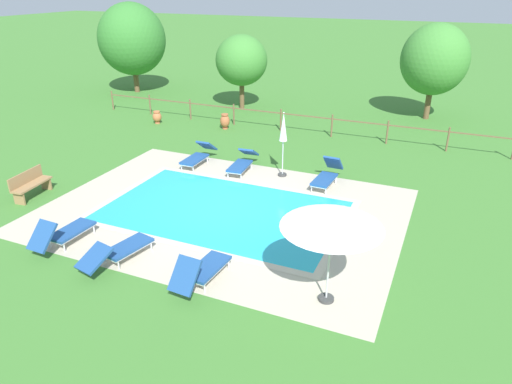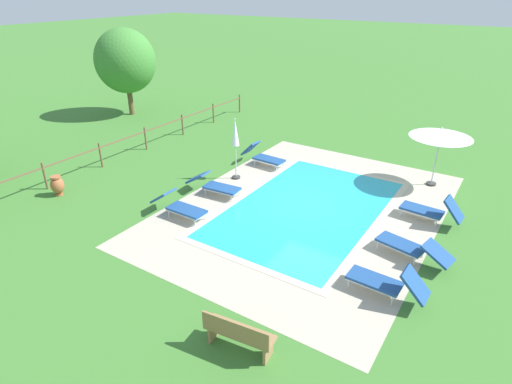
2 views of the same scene
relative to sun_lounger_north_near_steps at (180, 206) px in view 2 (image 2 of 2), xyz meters
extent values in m
plane|color=#3D752D|center=(2.75, -3.25, -0.37)|extent=(160.00, 160.00, 0.00)
cube|color=#B2A893|center=(2.75, -3.25, -0.37)|extent=(10.98, 8.13, 0.01)
cube|color=#23A8C1|center=(2.75, -3.25, -0.36)|extent=(7.28, 4.44, 0.01)
cube|color=#C0B59F|center=(2.75, -0.91, -0.36)|extent=(7.76, 0.24, 0.01)
cube|color=#C0B59F|center=(2.75, -5.59, -0.36)|extent=(7.76, 0.24, 0.01)
cube|color=#C0B59F|center=(6.51, -3.25, -0.36)|extent=(0.24, 4.44, 0.01)
cube|color=#C0B59F|center=(-1.01, -3.25, -0.36)|extent=(0.24, 4.44, 0.01)
cube|color=navy|center=(0.00, -0.29, -0.05)|extent=(0.60, 1.30, 0.07)
cube|color=navy|center=(0.00, 0.70, 0.19)|extent=(0.60, 0.73, 0.54)
cube|color=silver|center=(0.00, -0.29, -0.11)|extent=(0.57, 1.27, 0.04)
cylinder|color=silver|center=(0.25, -0.84, -0.23)|extent=(0.04, 0.04, 0.28)
cylinder|color=silver|center=(-0.26, -0.84, -0.23)|extent=(0.04, 0.04, 0.28)
cylinder|color=silver|center=(0.26, 0.26, -0.23)|extent=(0.04, 0.04, 0.28)
cylinder|color=silver|center=(-0.25, 0.26, -0.23)|extent=(0.04, 0.04, 0.28)
cube|color=navy|center=(-0.25, -6.56, -0.05)|extent=(0.65, 1.32, 0.07)
cube|color=navy|center=(-0.29, -7.51, 0.24)|extent=(0.62, 0.67, 0.64)
cube|color=silver|center=(-0.25, -6.56, -0.11)|extent=(0.62, 1.30, 0.04)
cylinder|color=silver|center=(-0.48, -6.00, -0.23)|extent=(0.04, 0.04, 0.28)
cylinder|color=silver|center=(0.03, -6.02, -0.23)|extent=(0.04, 0.04, 0.28)
cylinder|color=silver|center=(-0.52, -7.10, -0.23)|extent=(0.04, 0.04, 0.28)
cylinder|color=silver|center=(-0.01, -7.12, -0.23)|extent=(0.04, 0.04, 0.28)
cube|color=navy|center=(5.17, -0.26, -0.05)|extent=(0.67, 1.33, 0.07)
cube|color=navy|center=(5.22, 0.69, 0.24)|extent=(0.63, 0.68, 0.64)
cube|color=silver|center=(5.17, -0.26, -0.11)|extent=(0.64, 1.30, 0.04)
cylinder|color=silver|center=(5.39, -0.82, -0.23)|extent=(0.04, 0.04, 0.28)
cylinder|color=silver|center=(4.89, -0.79, -0.23)|extent=(0.04, 0.04, 0.28)
cylinder|color=silver|center=(5.46, 0.28, -0.23)|extent=(0.04, 0.04, 0.28)
cylinder|color=silver|center=(4.95, 0.31, -0.23)|extent=(0.04, 0.04, 0.28)
cube|color=navy|center=(4.09, -6.65, -0.05)|extent=(0.69, 1.34, 0.07)
cube|color=navy|center=(4.03, -7.58, 0.26)|extent=(0.64, 0.64, 0.68)
cube|color=silver|center=(4.09, -6.65, -0.11)|extent=(0.66, 1.31, 0.04)
cylinder|color=silver|center=(3.88, -6.09, -0.23)|extent=(0.04, 0.04, 0.28)
cylinder|color=silver|center=(4.39, -6.12, -0.23)|extent=(0.04, 0.04, 0.28)
cylinder|color=silver|center=(3.80, -7.19, -0.23)|extent=(0.04, 0.04, 0.28)
cylinder|color=silver|center=(4.31, -7.22, -0.23)|extent=(0.04, 0.04, 0.28)
cube|color=navy|center=(1.92, -0.26, -0.05)|extent=(0.70, 1.34, 0.07)
cube|color=navy|center=(1.84, 0.75, 0.16)|extent=(0.66, 0.81, 0.48)
cube|color=silver|center=(1.92, -0.26, -0.11)|extent=(0.67, 1.32, 0.04)
cylinder|color=silver|center=(2.22, -0.79, -0.23)|extent=(0.04, 0.04, 0.28)
cylinder|color=silver|center=(1.71, -0.83, -0.23)|extent=(0.04, 0.04, 0.28)
cylinder|color=silver|center=(2.13, 0.31, -0.23)|extent=(0.04, 0.04, 0.28)
cylinder|color=silver|center=(1.62, 0.27, -0.23)|extent=(0.04, 0.04, 0.28)
cube|color=navy|center=(1.73, -6.64, -0.05)|extent=(0.85, 1.39, 0.07)
cube|color=navy|center=(1.52, -7.65, 0.13)|extent=(0.75, 0.90, 0.42)
cube|color=silver|center=(1.73, -6.64, -0.11)|extent=(0.82, 1.36, 0.04)
cylinder|color=silver|center=(1.59, -6.05, -0.23)|extent=(0.04, 0.04, 0.28)
cylinder|color=silver|center=(2.09, -6.15, -0.23)|extent=(0.04, 0.04, 0.28)
cylinder|color=silver|center=(1.37, -7.13, -0.23)|extent=(0.04, 0.04, 0.28)
cylinder|color=silver|center=(1.86, -7.24, -0.23)|extent=(0.04, 0.04, 0.28)
cylinder|color=#383838|center=(6.97, -6.36, -0.33)|extent=(0.36, 0.36, 0.08)
cylinder|color=#B2B5B7|center=(6.97, -6.36, 0.73)|extent=(0.04, 0.04, 2.19)
cone|color=white|center=(6.97, -6.36, 1.68)|extent=(2.21, 2.21, 0.32)
sphere|color=white|center=(6.97, -6.36, 1.85)|extent=(0.06, 0.06, 0.06)
cylinder|color=#383838|center=(3.45, 0.20, -0.33)|extent=(0.32, 0.32, 0.08)
cylinder|color=#B2B5B7|center=(3.45, 0.20, 0.31)|extent=(0.04, 0.04, 1.36)
cone|color=white|center=(3.45, 0.20, 1.50)|extent=(0.29, 0.29, 1.01)
sphere|color=white|center=(3.45, 0.20, 2.02)|extent=(0.05, 0.05, 0.05)
cube|color=#937047|center=(-3.54, -4.84, 0.07)|extent=(0.61, 1.54, 0.06)
cube|color=#937047|center=(-3.74, -4.87, 0.30)|extent=(0.23, 1.50, 0.40)
cube|color=#937047|center=(-3.62, -4.21, -0.16)|extent=(0.40, 0.11, 0.41)
cube|color=#937047|center=(-3.47, -5.48, -0.16)|extent=(0.40, 0.11, 0.41)
cylinder|color=#A85B38|center=(-1.21, 4.70, -0.33)|extent=(0.26, 0.26, 0.08)
ellipsoid|color=#A85B38|center=(-1.21, 4.70, 0.03)|extent=(0.46, 0.46, 0.63)
cylinder|color=#A85B38|center=(-1.21, 4.70, 0.34)|extent=(0.35, 0.35, 0.06)
cylinder|color=brown|center=(-1.14, 5.53, 0.16)|extent=(0.08, 0.08, 1.05)
cylinder|color=brown|center=(1.37, 5.53, 0.16)|extent=(0.08, 0.08, 1.05)
cylinder|color=brown|center=(3.87, 5.53, 0.16)|extent=(0.08, 0.08, 1.05)
cylinder|color=brown|center=(6.37, 5.53, 0.16)|extent=(0.08, 0.08, 1.05)
cylinder|color=brown|center=(8.87, 5.53, 0.16)|extent=(0.08, 0.08, 1.05)
cylinder|color=brown|center=(11.37, 5.53, 0.16)|extent=(0.08, 0.08, 1.05)
cube|color=brown|center=(1.37, 5.53, 0.48)|extent=(20.01, 0.05, 0.05)
cylinder|color=brown|center=(7.59, 10.56, 0.48)|extent=(0.29, 0.29, 1.71)
ellipsoid|color=#3D7F33|center=(7.59, 10.56, 2.65)|extent=(3.33, 3.33, 3.51)
camera|label=1|loc=(8.97, -14.95, 6.27)|focal=32.88mm
camera|label=2|loc=(-8.81, -8.63, 6.46)|focal=29.65mm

